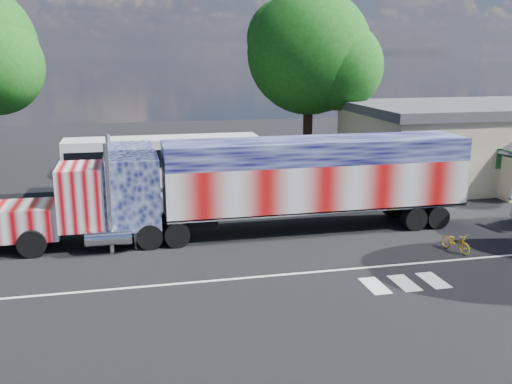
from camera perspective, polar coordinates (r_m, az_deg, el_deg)
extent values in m
plane|color=black|center=(25.33, 1.49, -5.75)|extent=(100.00, 100.00, 0.00)
cube|color=silver|center=(22.62, 3.36, -8.20)|extent=(30.00, 0.15, 0.01)
cube|color=silver|center=(21.98, 11.81, -9.16)|extent=(0.70, 1.60, 0.01)
cube|color=silver|center=(22.48, 14.63, -8.79)|extent=(0.70, 1.60, 0.01)
cube|color=silver|center=(23.03, 17.32, -8.42)|extent=(0.70, 1.60, 0.01)
cube|color=black|center=(26.76, -14.45, -3.40)|extent=(9.83, 1.09, 0.33)
cube|color=#D8787D|center=(26.98, -21.95, -2.63)|extent=(2.84, 2.40, 1.42)
cube|color=#D8787D|center=(26.43, -17.00, -0.35)|extent=(1.97, 2.73, 2.73)
cube|color=black|center=(26.42, -19.08, 0.59)|extent=(0.07, 2.29, 0.98)
cube|color=#49507F|center=(26.32, -12.28, 0.13)|extent=(2.40, 2.73, 3.17)
cube|color=#49507F|center=(25.96, -12.48, 4.00)|extent=(1.97, 2.62, 0.55)
cylinder|color=silver|center=(27.74, -14.35, 0.71)|extent=(0.22, 0.22, 4.80)
cylinder|color=silver|center=(24.94, -14.50, -0.74)|extent=(0.22, 0.22, 4.80)
cylinder|color=silver|center=(28.14, -14.37, -2.68)|extent=(1.97, 0.72, 0.72)
cylinder|color=silver|center=(25.42, -14.52, -4.44)|extent=(1.97, 0.72, 0.72)
cylinder|color=black|center=(25.99, -21.50, -4.83)|extent=(1.20, 0.38, 1.20)
cylinder|color=black|center=(28.26, -20.80, -3.31)|extent=(1.20, 0.38, 1.20)
cylinder|color=black|center=(25.71, -10.58, -4.36)|extent=(1.14, 0.60, 1.14)
cylinder|color=black|center=(27.90, -10.78, -2.92)|extent=(1.14, 0.60, 1.14)
cylinder|color=black|center=(25.77, -7.91, -4.21)|extent=(1.14, 0.60, 1.14)
cylinder|color=black|center=(27.96, -8.32, -2.79)|extent=(1.14, 0.60, 1.14)
cube|color=black|center=(28.06, 5.98, -1.66)|extent=(14.19, 1.20, 0.33)
cube|color=#D77878|center=(27.76, 6.05, 0.84)|extent=(14.63, 2.84, 2.18)
cube|color=#434785|center=(27.44, 6.13, 4.17)|extent=(14.63, 2.84, 1.09)
cube|color=silver|center=(28.02, 5.99, -1.34)|extent=(14.63, 2.84, 0.13)
cube|color=silver|center=(30.76, 19.15, 2.45)|extent=(0.04, 2.73, 3.17)
cylinder|color=black|center=(29.01, 15.52, -2.55)|extent=(1.14, 0.60, 1.14)
cylinder|color=black|center=(30.96, 13.55, -1.41)|extent=(1.14, 0.60, 1.14)
cylinder|color=black|center=(29.58, 17.58, -2.38)|extent=(1.14, 0.60, 1.14)
cylinder|color=black|center=(31.50, 15.52, -1.27)|extent=(1.14, 0.60, 1.14)
cube|color=silver|center=(35.66, -9.23, 2.66)|extent=(11.78, 2.55, 3.44)
cube|color=black|center=(35.55, -9.27, 3.67)|extent=(11.39, 2.61, 1.08)
cube|color=black|center=(35.92, -9.15, 0.66)|extent=(11.78, 2.55, 0.25)
cube|color=black|center=(35.79, -18.70, 2.39)|extent=(0.06, 2.26, 1.37)
cylinder|color=black|center=(34.74, -16.31, -0.08)|extent=(0.98, 0.29, 0.98)
cylinder|color=black|center=(37.13, -16.10, 0.80)|extent=(0.98, 0.29, 0.98)
cylinder|color=black|center=(35.01, -4.21, 0.55)|extent=(0.98, 0.29, 0.98)
cylinder|color=black|center=(37.38, -4.77, 1.38)|extent=(0.98, 0.29, 0.98)
cylinder|color=black|center=(35.15, -2.78, 0.62)|extent=(0.98, 0.29, 0.98)
cylinder|color=black|center=(37.51, -3.43, 1.45)|extent=(0.98, 0.29, 0.98)
cube|color=#1E5926|center=(34.69, 18.62, 2.96)|extent=(1.60, 0.08, 1.20)
cube|color=#1E5926|center=(36.91, 23.95, 3.10)|extent=(1.60, 0.08, 1.20)
imported|color=slate|center=(25.79, -11.66, -3.63)|extent=(0.75, 0.62, 1.76)
imported|color=gold|center=(26.46, 19.34, -4.74)|extent=(0.96, 1.68, 0.84)
cylinder|color=black|center=(42.83, 5.20, 6.90)|extent=(0.70, 0.70, 6.82)
sphere|color=#175414|center=(42.53, 5.35, 13.76)|extent=(9.00, 9.00, 9.00)
sphere|color=#175414|center=(41.86, 8.30, 12.35)|extent=(6.30, 6.30, 6.30)
sphere|color=#175414|center=(43.45, 3.06, 15.08)|extent=(5.85, 5.85, 5.85)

